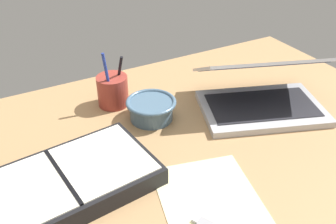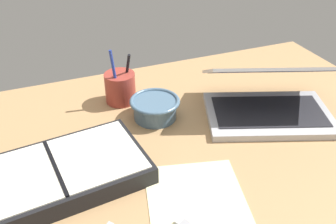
# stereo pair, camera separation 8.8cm
# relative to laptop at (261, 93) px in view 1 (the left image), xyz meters

# --- Properties ---
(desk_top) EXTENTS (1.40, 1.00, 0.02)m
(desk_top) POSITION_rel_laptop_xyz_m (-0.32, -0.11, -0.06)
(desk_top) COLOR tan
(desk_top) RESTS_ON ground
(laptop) EXTENTS (0.39, 0.35, 0.16)m
(laptop) POSITION_rel_laptop_xyz_m (0.00, 0.00, 0.00)
(laptop) COLOR #B7B7BC
(laptop) RESTS_ON desk_top
(bowl) EXTENTS (0.13, 0.13, 0.06)m
(bowl) POSITION_rel_laptop_xyz_m (-0.28, 0.09, -0.01)
(bowl) COLOR slate
(bowl) RESTS_ON desk_top
(pen_cup) EXTENTS (0.08, 0.08, 0.16)m
(pen_cup) POSITION_rel_laptop_xyz_m (-0.34, 0.21, -0.00)
(pen_cup) COLOR #9E382D
(pen_cup) RESTS_ON desk_top
(planner) EXTENTS (0.39, 0.25, 0.05)m
(planner) POSITION_rel_laptop_xyz_m (-0.56, -0.06, -0.02)
(planner) COLOR black
(planner) RESTS_ON desk_top
(paper_sheet_front) EXTENTS (0.26, 0.33, 0.00)m
(paper_sheet_front) POSITION_rel_laptop_xyz_m (-0.32, -0.25, -0.04)
(paper_sheet_front) COLOR #F4EFB2
(paper_sheet_front) RESTS_ON desk_top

